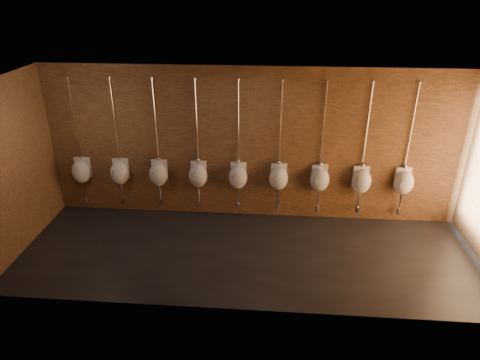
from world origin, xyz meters
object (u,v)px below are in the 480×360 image
object	(u,v)px
urinal_0	(81,171)
urinal_7	(361,180)
urinal_6	(320,179)
urinal_3	(198,175)
urinal_4	(238,176)
urinal_8	(404,182)
urinal_2	(159,174)
urinal_5	(279,178)
urinal_1	(120,172)

from	to	relation	value
urinal_0	urinal_7	world-z (taller)	same
urinal_6	urinal_3	bearing A→B (deg)	180.00
urinal_4	urinal_8	world-z (taller)	same
urinal_2	urinal_5	distance (m)	2.52
urinal_4	urinal_7	distance (m)	2.52
urinal_2	urinal_3	bearing A→B (deg)	0.00
urinal_7	urinal_6	bearing A→B (deg)	180.00
urinal_6	urinal_8	size ratio (longest dim) A/B	1.00
urinal_4	urinal_3	bearing A→B (deg)	180.00
urinal_1	urinal_4	world-z (taller)	same
urinal_1	urinal_2	xyz separation A→B (m)	(0.84, 0.00, 0.00)
urinal_7	urinal_0	bearing A→B (deg)	180.00
urinal_7	urinal_8	xyz separation A→B (m)	(0.84, 0.00, 0.00)
urinal_0	urinal_1	world-z (taller)	same
urinal_3	urinal_7	bearing A→B (deg)	0.00
urinal_3	urinal_6	distance (m)	2.52
urinal_4	urinal_6	distance (m)	1.68
urinal_2	urinal_8	world-z (taller)	same
urinal_0	urinal_2	bearing A→B (deg)	0.00
urinal_6	urinal_4	bearing A→B (deg)	180.00
urinal_1	urinal_5	xyz separation A→B (m)	(3.36, 0.00, 0.00)
urinal_4	urinal_7	xyz separation A→B (m)	(2.52, 0.00, 0.00)
urinal_5	urinal_8	world-z (taller)	same
urinal_3	urinal_6	world-z (taller)	same
urinal_8	urinal_5	bearing A→B (deg)	180.00
urinal_5	urinal_4	bearing A→B (deg)	180.00
urinal_0	urinal_5	bearing A→B (deg)	0.00
urinal_3	urinal_0	bearing A→B (deg)	180.00
urinal_3	urinal_2	bearing A→B (deg)	180.00
urinal_4	urinal_8	distance (m)	3.36
urinal_1	urinal_5	size ratio (longest dim) A/B	1.00
urinal_0	urinal_1	xyz separation A→B (m)	(0.84, 0.00, 0.00)
urinal_4	urinal_7	world-z (taller)	same
urinal_0	urinal_1	distance (m)	0.84
urinal_1	urinal_4	bearing A→B (deg)	0.00
urinal_1	urinal_4	size ratio (longest dim) A/B	1.00
urinal_5	urinal_7	world-z (taller)	same
urinal_3	urinal_5	size ratio (longest dim) A/B	1.00
urinal_2	urinal_4	bearing A→B (deg)	0.00
urinal_4	urinal_6	world-z (taller)	same
urinal_4	urinal_6	xyz separation A→B (m)	(1.68, 0.00, 0.00)
urinal_4	urinal_8	size ratio (longest dim) A/B	1.00
urinal_1	urinal_7	world-z (taller)	same
urinal_3	urinal_4	xyz separation A→B (m)	(0.84, 0.00, 0.00)
urinal_5	urinal_7	bearing A→B (deg)	0.00
urinal_2	urinal_7	world-z (taller)	same
urinal_0	urinal_7	distance (m)	5.88
urinal_3	urinal_7	size ratio (longest dim) A/B	1.00
urinal_0	urinal_2	distance (m)	1.68
urinal_8	urinal_2	bearing A→B (deg)	180.00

